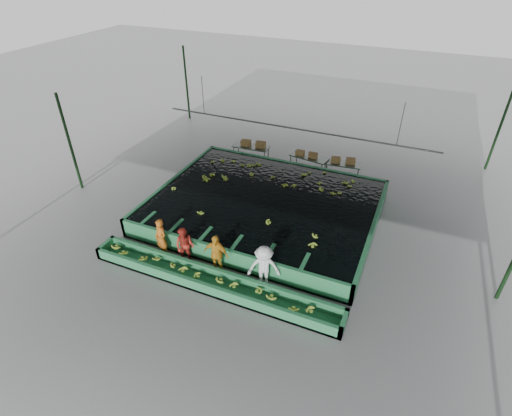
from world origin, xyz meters
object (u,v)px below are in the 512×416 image
at_px(packing_table_right, 342,170).
at_px(box_stack_right, 343,163).
at_px(flotation_tank, 265,207).
at_px(worker_d, 264,267).
at_px(sorting_trough, 212,281).
at_px(worker_c, 216,254).
at_px(box_stack_left, 253,146).
at_px(packing_table_mid, 309,164).
at_px(box_stack_mid, 306,156).
at_px(packing_table_left, 251,153).
at_px(worker_b, 185,246).
at_px(worker_a, 161,238).

relative_size(packing_table_right, box_stack_right, 1.53).
height_order(flotation_tank, worker_d, worker_d).
bearing_deg(packing_table_right, sorting_trough, -103.64).
relative_size(worker_d, box_stack_right, 1.45).
height_order(flotation_tank, worker_c, worker_c).
bearing_deg(box_stack_right, box_stack_left, -178.24).
bearing_deg(worker_c, flotation_tank, 85.74).
height_order(packing_table_mid, packing_table_right, packing_table_mid).
bearing_deg(worker_d, box_stack_mid, 75.73).
relative_size(packing_table_left, box_stack_mid, 1.73).
distance_m(worker_c, packing_table_right, 9.64).
height_order(worker_b, box_stack_mid, worker_b).
height_order(worker_a, worker_b, worker_a).
bearing_deg(box_stack_left, worker_a, -89.89).
bearing_deg(worker_d, sorting_trough, -177.64).
distance_m(worker_d, packing_table_left, 10.22).
bearing_deg(packing_table_left, worker_b, -82.20).
relative_size(worker_c, packing_table_mid, 0.83).
distance_m(worker_c, packing_table_mid, 9.21).
relative_size(packing_table_left, packing_table_mid, 0.99).
bearing_deg(packing_table_right, worker_c, -106.00).
relative_size(worker_b, worker_d, 0.89).
xyz_separation_m(worker_c, packing_table_left, (-2.63, 9.12, -0.40)).
bearing_deg(packing_table_left, worker_c, -73.89).
distance_m(flotation_tank, packing_table_left, 5.59).
relative_size(worker_a, worker_b, 1.05).
bearing_deg(box_stack_mid, sorting_trough, -92.68).
height_order(worker_d, packing_table_mid, worker_d).
bearing_deg(flotation_tank, packing_table_right, 63.79).
bearing_deg(sorting_trough, worker_d, 24.62).
bearing_deg(box_stack_left, worker_c, -74.68).
xyz_separation_m(worker_a, box_stack_right, (5.15, 9.31, 0.02)).
xyz_separation_m(packing_table_mid, packing_table_right, (1.83, 0.09, -0.04)).
relative_size(box_stack_left, box_stack_right, 1.12).
distance_m(flotation_tank, box_stack_left, 5.58).
height_order(worker_c, packing_table_mid, worker_c).
bearing_deg(sorting_trough, box_stack_left, 105.29).
bearing_deg(flotation_tank, packing_table_mid, 82.82).
bearing_deg(box_stack_right, worker_b, -113.49).
bearing_deg(packing_table_left, flotation_tank, -59.42).
relative_size(packing_table_right, box_stack_left, 1.36).
xyz_separation_m(sorting_trough, packing_table_right, (2.44, 10.06, 0.19)).
xyz_separation_m(flotation_tank, packing_table_right, (2.44, 4.96, -0.01)).
relative_size(sorting_trough, worker_c, 5.75).
bearing_deg(box_stack_mid, box_stack_right, 5.43).
height_order(worker_c, packing_table_left, worker_c).
height_order(box_stack_left, box_stack_right, box_stack_left).
distance_m(flotation_tank, worker_b, 4.60).
relative_size(worker_d, packing_table_mid, 0.87).
bearing_deg(sorting_trough, worker_a, 163.51).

